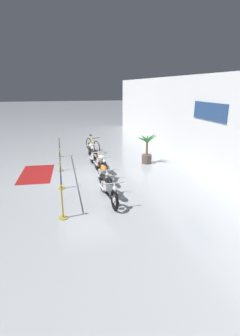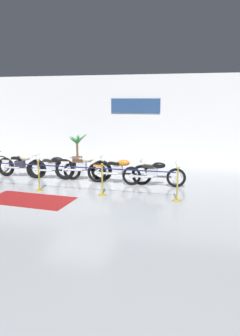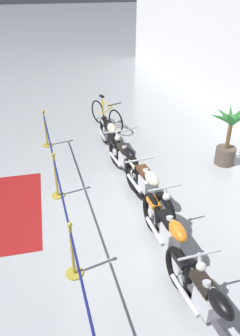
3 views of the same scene
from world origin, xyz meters
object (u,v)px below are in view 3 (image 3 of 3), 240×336
Objects in this scene: stanchion_mid_right at (73,258)px; motorcycle_black_1 at (126,162)px; stanchion_far_left at (54,163)px; floor_banner at (7,210)px; motorcycle_black_4 at (209,308)px; potted_palm_left_of_row at (229,137)px; motorcycle_cream_0 at (110,137)px; bicycle at (106,116)px; motorcycle_cream_2 at (147,189)px; motorcycle_orange_3 at (171,239)px; stanchion_mid_left at (56,182)px.

motorcycle_black_1 is at bearing 147.01° from stanchion_mid_right.
stanchion_far_left is (0.03, -1.62, 0.24)m from motorcycle_black_1.
stanchion_far_left is 1.34m from floor_banner.
motorcycle_black_4 is 4.35m from floor_banner.
stanchion_far_left is (0.06, -4.23, -0.05)m from potted_palm_left_of_row.
motorcycle_black_4 is (3.93, -0.09, 0.01)m from motorcycle_black_1.
motorcycle_cream_0 is at bearing 157.53° from stanchion_mid_right.
motorcycle_black_1 is 3.11m from bicycle.
motorcycle_cream_0 is 0.95× the size of motorcycle_cream_2.
motorcycle_orange_3 is (4.01, -0.03, 0.01)m from motorcycle_cream_0.
floor_banner is at bearing -67.51° from stanchion_far_left.
stanchion_mid_left is at bearing 104.86° from floor_banner.
potted_palm_left_of_row is at bearing 135.16° from motorcycle_orange_3.
bicycle is (-7.02, 0.39, -0.07)m from motorcycle_black_4.
potted_palm_left_of_row is 1.48× the size of stanchion_mid_right.
motorcycle_black_1 reaches higher than floor_banner.
floor_banner is (-0.73, -2.75, -0.48)m from motorcycle_cream_2.
motorcycle_cream_0 is 1.37m from motorcycle_black_1.
stanchion_far_left is (-3.91, -1.52, 0.23)m from motorcycle_black_4.
motorcycle_cream_2 is 1.00× the size of motorcycle_black_4.
stanchion_mid_left is (-0.95, -1.69, -0.13)m from motorcycle_cream_2.
stanchion_far_left reaches higher than floor_banner.
potted_palm_left_of_row is 0.59× the size of floor_banner.
floor_banner is (1.83, -2.65, -0.46)m from motorcycle_cream_0.
motorcycle_orange_3 is at bearing 30.89° from stanchion_far_left.
motorcycle_black_4 is at bearing 22.43° from stanchion_mid_left.
motorcycle_cream_2 is 2.16× the size of stanchion_mid_left.
stanchion_mid_left reaches higher than motorcycle_cream_2.
stanchion_mid_left is at bearing 0.00° from stanchion_far_left.
stanchion_mid_left reaches higher than motorcycle_cream_0.
stanchion_mid_left is 2.24m from stanchion_mid_right.
stanchion_mid_right is at bearing -59.20° from potted_palm_left_of_row.
motorcycle_orange_3 is at bearing -0.40° from motorcycle_cream_0.
stanchion_far_left is 6.89× the size of stanchion_mid_left.
stanchion_mid_left reaches higher than motorcycle_black_4.
motorcycle_cream_2 reaches higher than motorcycle_orange_3.
stanchion_far_left and stanchion_mid_left have the same top height.
stanchion_mid_left is (-2.40, -1.57, -0.12)m from motorcycle_orange_3.
motorcycle_black_1 is 2.64m from motorcycle_orange_3.
stanchion_mid_right is (2.52, -4.23, -0.39)m from potted_palm_left_of_row.
floor_banner is at bearing -84.65° from potted_palm_left_of_row.
potted_palm_left_of_row is 4.23m from stanchion_far_left.
stanchion_mid_left is 0.40× the size of floor_banner.
motorcycle_black_4 is at bearing 46.48° from stanchion_mid_right.
potted_palm_left_of_row is at bearing 115.79° from motorcycle_cream_2.
motorcycle_black_1 is (1.37, 0.02, -0.01)m from motorcycle_cream_0.
potted_palm_left_of_row reaches higher than bicycle.
motorcycle_cream_0 is 2.96m from potted_palm_left_of_row.
stanchion_far_left reaches higher than motorcycle_cream_2.
stanchion_mid_right reaches higher than motorcycle_cream_0.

